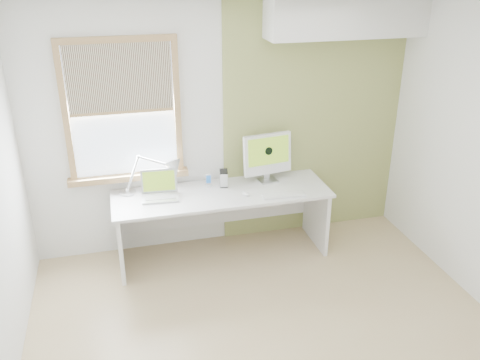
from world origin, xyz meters
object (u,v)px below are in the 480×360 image
object	(u,v)px
laptop	(160,190)
imac	(267,155)
external_drive	(224,178)
desk	(221,207)
desk_lamp	(165,171)

from	to	relation	value
laptop	imac	world-z (taller)	imac
external_drive	imac	world-z (taller)	imac
external_drive	imac	bearing A→B (deg)	2.35
desk	external_drive	xyz separation A→B (m)	(0.06, 0.10, 0.28)
desk	desk_lamp	bearing A→B (deg)	164.93
desk_lamp	laptop	size ratio (longest dim) A/B	1.87
laptop	imac	size ratio (longest dim) A/B	0.70
desk_lamp	laptop	world-z (taller)	desk_lamp
desk_lamp	imac	size ratio (longest dim) A/B	1.32
laptop	imac	xyz separation A→B (m)	(1.15, 0.10, 0.23)
desk_lamp	external_drive	size ratio (longest dim) A/B	4.21
desk	imac	world-z (taller)	imac
external_drive	desk_lamp	bearing A→B (deg)	175.60
laptop	imac	distance (m)	1.18
desk_lamp	laptop	bearing A→B (deg)	-122.29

